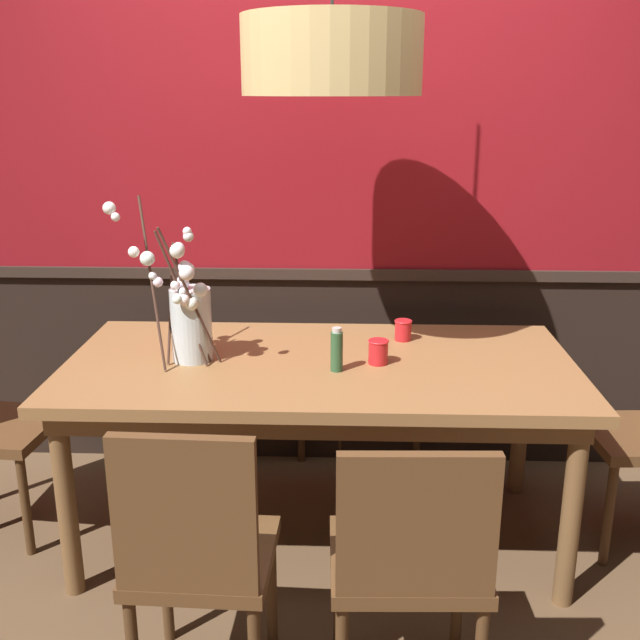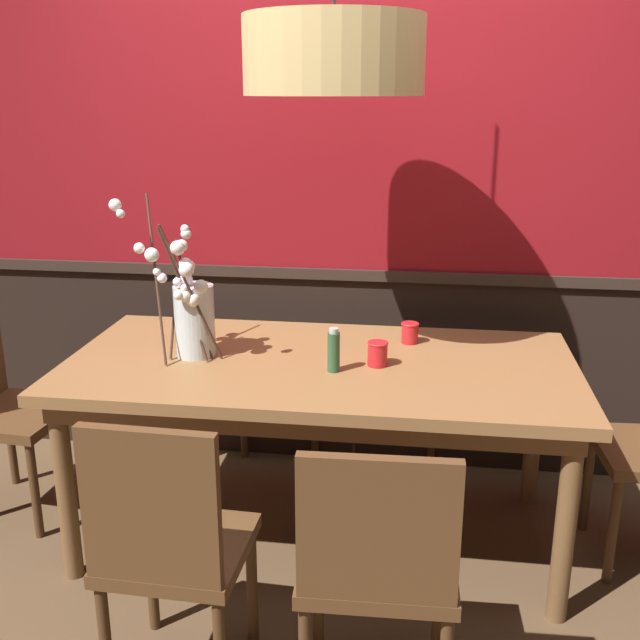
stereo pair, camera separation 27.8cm
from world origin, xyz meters
name	(u,v)px [view 1 (the left image)]	position (x,y,z in m)	size (l,w,h in m)	color
ground_plane	(320,534)	(0.00, 0.00, 0.00)	(24.00, 24.00, 0.00)	brown
back_wall	(326,184)	(0.00, 0.74, 1.35)	(4.89, 0.14, 2.72)	black
dining_table	(320,380)	(0.00, 0.00, 0.68)	(1.95, 0.97, 0.77)	olive
chair_near_side_left	(197,551)	(-0.32, -0.89, 0.51)	(0.42, 0.42, 0.92)	brown
chair_far_side_left	(267,343)	(-0.30, 0.89, 0.54)	(0.43, 0.41, 0.95)	brown
chair_near_side_right	(410,557)	(0.29, -0.88, 0.50)	(0.46, 0.42, 0.88)	brown
chair_far_side_right	(382,340)	(0.28, 0.93, 0.55)	(0.47, 0.43, 0.97)	brown
vase_with_blossoms	(188,317)	(-0.50, -0.02, 0.94)	(0.40, 0.30, 0.62)	silver
candle_holder_nearer_center	(403,330)	(0.34, 0.26, 0.81)	(0.07, 0.07, 0.09)	red
candle_holder_nearer_edge	(378,352)	(0.22, -0.02, 0.81)	(0.08, 0.08, 0.09)	red
condiment_bottle	(337,350)	(0.07, -0.10, 0.85)	(0.05, 0.05, 0.17)	#2D5633
pendant_lamp	(332,56)	(0.04, 0.07, 1.88)	(0.64, 0.64, 0.98)	tan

